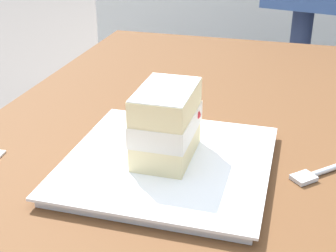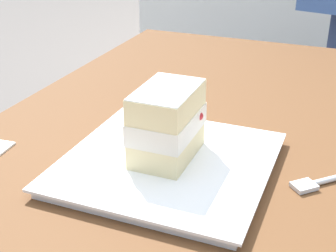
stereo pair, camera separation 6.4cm
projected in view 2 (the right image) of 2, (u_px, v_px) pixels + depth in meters
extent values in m
cylinder|color=brown|center=(160.00, 163.00, 1.46)|extent=(0.07, 0.07, 0.70)
cube|color=brown|center=(204.00, 186.00, 0.66)|extent=(1.37, 0.79, 0.04)
cube|color=white|center=(168.00, 165.00, 0.66)|extent=(0.26, 0.26, 0.01)
cube|color=white|center=(168.00, 160.00, 0.66)|extent=(0.28, 0.28, 0.00)
cube|color=beige|center=(167.00, 145.00, 0.66)|extent=(0.11, 0.07, 0.03)
cube|color=white|center=(167.00, 124.00, 0.65)|extent=(0.11, 0.07, 0.03)
sphere|color=red|center=(199.00, 116.00, 0.66)|extent=(0.01, 0.01, 0.01)
sphere|color=red|center=(141.00, 121.00, 0.65)|extent=(0.02, 0.02, 0.02)
sphere|color=red|center=(134.00, 133.00, 0.63)|extent=(0.01, 0.01, 0.01)
sphere|color=red|center=(137.00, 128.00, 0.63)|extent=(0.01, 0.01, 0.01)
cube|color=beige|center=(167.00, 102.00, 0.63)|extent=(0.11, 0.07, 0.03)
cube|color=white|center=(167.00, 89.00, 0.62)|extent=(0.11, 0.07, 0.00)
cube|color=silver|center=(304.00, 186.00, 0.62)|extent=(0.04, 0.04, 0.01)
cylinder|color=navy|center=(326.00, 118.00, 1.69)|extent=(0.07, 0.07, 0.76)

